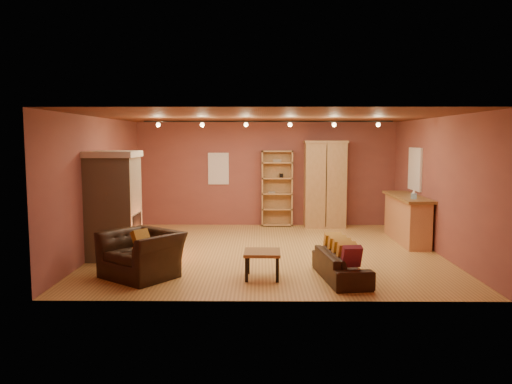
{
  "coord_description": "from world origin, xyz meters",
  "views": [
    {
      "loc": [
        -0.16,
        -10.3,
        2.35
      ],
      "look_at": [
        -0.25,
        0.2,
        1.23
      ],
      "focal_mm": 35.0,
      "sensor_mm": 36.0,
      "label": 1
    }
  ],
  "objects_px": {
    "bookcase": "(277,188)",
    "coffee_table": "(262,255)",
    "armoire": "(325,184)",
    "bar_counter": "(407,218)",
    "fireplace": "(114,205)",
    "loveseat": "(341,259)",
    "armchair": "(142,246)"
  },
  "relations": [
    {
      "from": "bookcase",
      "to": "armoire",
      "type": "distance_m",
      "value": 1.29
    },
    {
      "from": "armoire",
      "to": "coffee_table",
      "type": "height_order",
      "value": "armoire"
    },
    {
      "from": "bookcase",
      "to": "coffee_table",
      "type": "relative_size",
      "value": 3.26
    },
    {
      "from": "fireplace",
      "to": "bar_counter",
      "type": "distance_m",
      "value": 6.47
    },
    {
      "from": "coffee_table",
      "to": "bookcase",
      "type": "bearing_deg",
      "value": 85.35
    },
    {
      "from": "bookcase",
      "to": "armchair",
      "type": "distance_m",
      "value": 5.7
    },
    {
      "from": "loveseat",
      "to": "fireplace",
      "type": "bearing_deg",
      "value": 63.49
    },
    {
      "from": "armoire",
      "to": "armchair",
      "type": "bearing_deg",
      "value": -127.34
    },
    {
      "from": "loveseat",
      "to": "coffee_table",
      "type": "relative_size",
      "value": 2.62
    },
    {
      "from": "armoire",
      "to": "bar_counter",
      "type": "height_order",
      "value": "armoire"
    },
    {
      "from": "fireplace",
      "to": "loveseat",
      "type": "distance_m",
      "value": 4.55
    },
    {
      "from": "loveseat",
      "to": "coffee_table",
      "type": "distance_m",
      "value": 1.33
    },
    {
      "from": "armchair",
      "to": "bookcase",
      "type": "bearing_deg",
      "value": 100.95
    },
    {
      "from": "fireplace",
      "to": "bar_counter",
      "type": "xyz_separation_m",
      "value": [
        6.24,
        1.62,
        -0.52
      ]
    },
    {
      "from": "armchair",
      "to": "coffee_table",
      "type": "distance_m",
      "value": 2.07
    },
    {
      "from": "armoire",
      "to": "bar_counter",
      "type": "bearing_deg",
      "value": -49.78
    },
    {
      "from": "bookcase",
      "to": "coffee_table",
      "type": "height_order",
      "value": "bookcase"
    },
    {
      "from": "armoire",
      "to": "coffee_table",
      "type": "distance_m",
      "value": 5.31
    },
    {
      "from": "armchair",
      "to": "coffee_table",
      "type": "relative_size",
      "value": 2.28
    },
    {
      "from": "coffee_table",
      "to": "fireplace",
      "type": "bearing_deg",
      "value": 153.99
    },
    {
      "from": "fireplace",
      "to": "bookcase",
      "type": "height_order",
      "value": "fireplace"
    },
    {
      "from": "armoire",
      "to": "bar_counter",
      "type": "distance_m",
      "value": 2.61
    },
    {
      "from": "fireplace",
      "to": "armoire",
      "type": "bearing_deg",
      "value": 37.67
    },
    {
      "from": "armchair",
      "to": "coffee_table",
      "type": "xyz_separation_m",
      "value": [
        2.06,
        -0.06,
        -0.13
      ]
    },
    {
      "from": "fireplace",
      "to": "loveseat",
      "type": "bearing_deg",
      "value": -19.16
    },
    {
      "from": "armoire",
      "to": "loveseat",
      "type": "height_order",
      "value": "armoire"
    },
    {
      "from": "armoire",
      "to": "armchair",
      "type": "height_order",
      "value": "armoire"
    },
    {
      "from": "loveseat",
      "to": "coffee_table",
      "type": "bearing_deg",
      "value": 80.39
    },
    {
      "from": "bookcase",
      "to": "bar_counter",
      "type": "distance_m",
      "value": 3.63
    },
    {
      "from": "bookcase",
      "to": "bar_counter",
      "type": "relative_size",
      "value": 0.92
    },
    {
      "from": "bar_counter",
      "to": "coffee_table",
      "type": "relative_size",
      "value": 3.55
    },
    {
      "from": "bookcase",
      "to": "armchair",
      "type": "relative_size",
      "value": 1.43
    }
  ]
}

